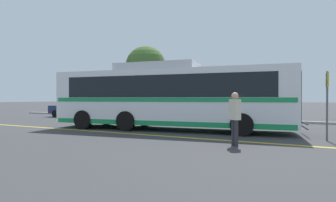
{
  "coord_description": "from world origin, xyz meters",
  "views": [
    {
      "loc": [
        6.57,
        -12.49,
        1.64
      ],
      "look_at": [
        0.61,
        -0.16,
        1.5
      ],
      "focal_mm": 28.0,
      "sensor_mm": 36.0,
      "label": 1
    }
  ],
  "objects_px": {
    "transit_bus": "(168,96)",
    "pedestrian_0": "(235,115)",
    "parked_car_1": "(135,110)",
    "tree_1": "(146,67)",
    "parked_car_0": "(74,109)",
    "bus_stop_sign": "(327,97)"
  },
  "relations": [
    {
      "from": "transit_bus",
      "to": "pedestrian_0",
      "type": "height_order",
      "value": "transit_bus"
    },
    {
      "from": "parked_car_1",
      "to": "tree_1",
      "type": "bearing_deg",
      "value": -163.87
    },
    {
      "from": "transit_bus",
      "to": "tree_1",
      "type": "bearing_deg",
      "value": -150.67
    },
    {
      "from": "parked_car_0",
      "to": "parked_car_1",
      "type": "distance_m",
      "value": 6.37
    },
    {
      "from": "parked_car_0",
      "to": "transit_bus",
      "type": "bearing_deg",
      "value": -115.36
    },
    {
      "from": "parked_car_0",
      "to": "bus_stop_sign",
      "type": "distance_m",
      "value": 19.54
    },
    {
      "from": "parked_car_0",
      "to": "pedestrian_0",
      "type": "bearing_deg",
      "value": -119.67
    },
    {
      "from": "pedestrian_0",
      "to": "parked_car_0",
      "type": "bearing_deg",
      "value": -162.45
    },
    {
      "from": "parked_car_0",
      "to": "bus_stop_sign",
      "type": "relative_size",
      "value": 1.64
    },
    {
      "from": "parked_car_0",
      "to": "bus_stop_sign",
      "type": "bearing_deg",
      "value": -108.87
    },
    {
      "from": "tree_1",
      "to": "parked_car_0",
      "type": "bearing_deg",
      "value": -138.56
    },
    {
      "from": "parked_car_1",
      "to": "tree_1",
      "type": "relative_size",
      "value": 0.68
    },
    {
      "from": "transit_bus",
      "to": "bus_stop_sign",
      "type": "distance_m",
      "value": 7.14
    },
    {
      "from": "transit_bus",
      "to": "bus_stop_sign",
      "type": "relative_size",
      "value": 4.73
    },
    {
      "from": "parked_car_1",
      "to": "tree_1",
      "type": "distance_m",
      "value": 5.98
    },
    {
      "from": "pedestrian_0",
      "to": "tree_1",
      "type": "distance_m",
      "value": 16.85
    },
    {
      "from": "transit_bus",
      "to": "parked_car_0",
      "type": "xyz_separation_m",
      "value": [
        -11.62,
        4.89,
        -1.03
      ]
    },
    {
      "from": "pedestrian_0",
      "to": "bus_stop_sign",
      "type": "bearing_deg",
      "value": 85.41
    },
    {
      "from": "parked_car_0",
      "to": "tree_1",
      "type": "bearing_deg",
      "value": -51.11
    },
    {
      "from": "bus_stop_sign",
      "to": "tree_1",
      "type": "xyz_separation_m",
      "value": [
        -13.88,
        9.77,
        2.99
      ]
    },
    {
      "from": "pedestrian_0",
      "to": "bus_stop_sign",
      "type": "height_order",
      "value": "bus_stop_sign"
    },
    {
      "from": "parked_car_0",
      "to": "bus_stop_sign",
      "type": "height_order",
      "value": "bus_stop_sign"
    }
  ]
}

